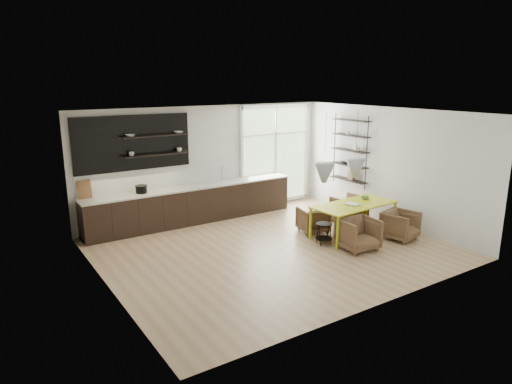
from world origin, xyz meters
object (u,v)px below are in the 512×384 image
armchair_back_left (313,220)px  wire_stool (324,231)px  armchair_front_right (400,225)px  dining_table (354,206)px  armchair_back_right (349,209)px  armchair_front_left (358,234)px

armchair_back_left → wire_stool: 0.86m
armchair_front_right → wire_stool: armchair_front_right is taller
dining_table → armchair_back_right: size_ratio=2.82×
dining_table → armchair_front_left: bearing=-132.9°
dining_table → armchair_front_left: size_ratio=2.78×
armchair_front_right → armchair_back_left: bearing=118.8°
dining_table → armchair_back_left: bearing=129.5°
armchair_back_right → wire_stool: (-1.61, -0.88, -0.03)m
armchair_back_right → wire_stool: armchair_back_right is taller
dining_table → armchair_back_right: (0.61, 0.78, -0.36)m
armchair_back_left → armchair_front_right: 1.99m
armchair_front_right → wire_stool: size_ratio=1.50×
armchair_front_left → wire_stool: bearing=129.1°
armchair_back_right → armchair_front_right: bearing=86.9°
armchair_back_right → armchair_front_right: 1.57m
armchair_back_right → wire_stool: 1.83m
armchair_back_right → armchair_front_right: armchair_back_right is taller
armchair_back_left → armchair_front_right: size_ratio=0.92×
armchair_back_left → wire_stool: (-0.35, -0.79, 0.01)m
armchair_back_left → armchair_front_left: size_ratio=0.87×
armchair_front_right → wire_stool: (-1.68, 0.69, -0.02)m
armchair_back_left → armchair_back_right: (1.26, 0.09, 0.04)m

